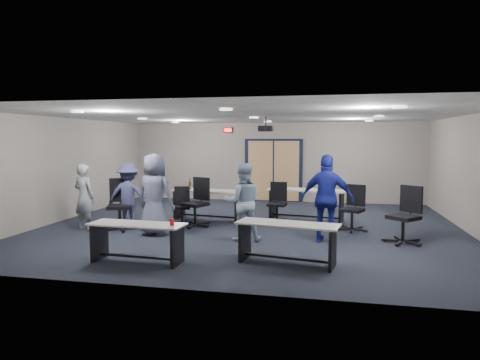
% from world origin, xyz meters
% --- Properties ---
extents(floor, '(10.00, 10.00, 0.00)m').
position_xyz_m(floor, '(0.00, 0.00, 0.00)').
color(floor, black).
rests_on(floor, ground).
extents(back_wall, '(10.00, 0.04, 2.70)m').
position_xyz_m(back_wall, '(0.00, 4.50, 1.35)').
color(back_wall, gray).
rests_on(back_wall, floor).
extents(front_wall, '(10.00, 0.04, 2.70)m').
position_xyz_m(front_wall, '(0.00, -4.50, 1.35)').
color(front_wall, gray).
rests_on(front_wall, floor).
extents(left_wall, '(0.04, 9.00, 2.70)m').
position_xyz_m(left_wall, '(-5.00, 0.00, 1.35)').
color(left_wall, gray).
rests_on(left_wall, floor).
extents(right_wall, '(0.04, 9.00, 2.70)m').
position_xyz_m(right_wall, '(5.00, 0.00, 1.35)').
color(right_wall, gray).
rests_on(right_wall, floor).
extents(ceiling, '(10.00, 9.00, 0.04)m').
position_xyz_m(ceiling, '(0.00, 0.00, 2.70)').
color(ceiling, silver).
rests_on(ceiling, back_wall).
extents(double_door, '(2.00, 0.07, 2.20)m').
position_xyz_m(double_door, '(0.00, 4.46, 1.05)').
color(double_door, black).
rests_on(double_door, back_wall).
extents(exit_sign, '(0.32, 0.07, 0.18)m').
position_xyz_m(exit_sign, '(-1.60, 4.44, 2.45)').
color(exit_sign, black).
rests_on(exit_sign, back_wall).
extents(ceiling_projector, '(0.35, 0.32, 0.37)m').
position_xyz_m(ceiling_projector, '(0.30, 0.50, 2.40)').
color(ceiling_projector, black).
rests_on(ceiling_projector, ceiling).
extents(ceiling_can_lights, '(6.24, 5.74, 0.02)m').
position_xyz_m(ceiling_can_lights, '(0.00, 0.25, 2.67)').
color(ceiling_can_lights, white).
rests_on(ceiling_can_lights, ceiling).
extents(table_front_left, '(1.71, 0.65, 0.80)m').
position_xyz_m(table_front_left, '(-1.38, -3.36, 0.47)').
color(table_front_left, '#B0ADA6').
rests_on(table_front_left, floor).
extents(table_front_right, '(1.82, 0.87, 0.71)m').
position_xyz_m(table_front_right, '(1.18, -2.92, 0.48)').
color(table_front_right, '#B0ADA6').
rests_on(table_front_right, floor).
extents(table_back_left, '(2.04, 0.94, 1.09)m').
position_xyz_m(table_back_left, '(-1.25, 0.66, 0.55)').
color(table_back_left, '#B0ADA6').
rests_on(table_back_left, floor).
extents(table_back_right, '(2.12, 0.99, 0.83)m').
position_xyz_m(table_back_right, '(1.30, 1.10, 0.56)').
color(table_back_right, '#B0ADA6').
rests_on(table_back_right, floor).
extents(chair_back_a, '(0.73, 0.73, 0.94)m').
position_xyz_m(chair_back_a, '(-1.75, -0.00, 0.47)').
color(chair_back_a, black).
rests_on(chair_back_a, floor).
extents(chair_back_b, '(0.99, 0.99, 1.19)m').
position_xyz_m(chair_back_b, '(-1.34, -0.20, 0.60)').
color(chair_back_b, black).
rests_on(chair_back_b, floor).
extents(chair_back_c, '(0.69, 0.69, 1.03)m').
position_xyz_m(chair_back_c, '(0.58, 0.65, 0.52)').
color(chair_back_c, black).
rests_on(chair_back_c, floor).
extents(chair_back_d, '(0.88, 0.88, 1.07)m').
position_xyz_m(chair_back_d, '(2.41, 0.04, 0.53)').
color(chair_back_d, black).
rests_on(chair_back_d, floor).
extents(chair_loose_left, '(0.97, 0.97, 1.21)m').
position_xyz_m(chair_loose_left, '(-2.96, -0.96, 0.60)').
color(chair_loose_left, black).
rests_on(chair_loose_left, floor).
extents(chair_loose_right, '(1.05, 1.05, 1.18)m').
position_xyz_m(chair_loose_right, '(3.37, -1.01, 0.59)').
color(chair_loose_right, black).
rests_on(chair_loose_right, floor).
extents(person_gray, '(0.65, 0.51, 1.58)m').
position_xyz_m(person_gray, '(-3.74, -1.16, 0.79)').
color(person_gray, '#969EA4').
rests_on(person_gray, floor).
extents(person_plaid, '(0.99, 0.76, 1.82)m').
position_xyz_m(person_plaid, '(-1.94, -1.27, 0.91)').
color(person_plaid, slate).
rests_on(person_plaid, floor).
extents(person_lightblue, '(0.93, 0.80, 1.64)m').
position_xyz_m(person_lightblue, '(0.10, -1.41, 0.82)').
color(person_lightblue, '#99B1CB').
rests_on(person_lightblue, floor).
extents(person_navy, '(1.13, 0.61, 1.83)m').
position_xyz_m(person_navy, '(1.84, -1.22, 0.92)').
color(person_navy, navy).
rests_on(person_navy, floor).
extents(person_back, '(1.10, 0.74, 1.58)m').
position_xyz_m(person_back, '(-2.85, -0.71, 0.79)').
color(person_back, '#3B3E6B').
rests_on(person_back, floor).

